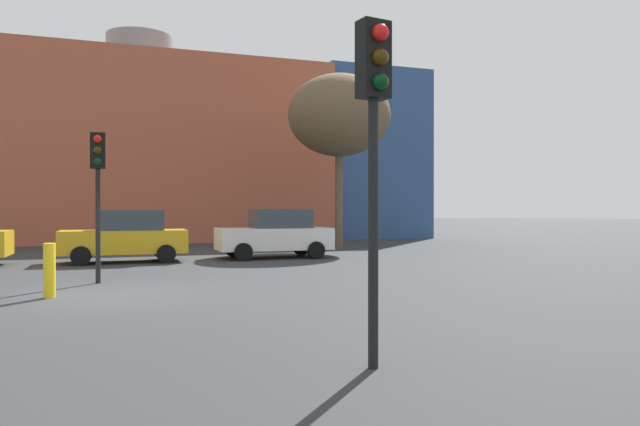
% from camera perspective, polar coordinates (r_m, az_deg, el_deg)
% --- Properties ---
extents(ground_plane, '(200.00, 200.00, 0.00)m').
position_cam_1_polar(ground_plane, '(13.40, -20.54, -7.63)').
color(ground_plane, '#2D3033').
extents(building_backdrop, '(36.00, 10.79, 12.64)m').
position_cam_1_polar(building_backdrop, '(37.94, -17.30, 5.70)').
color(building_backdrop, '#B2563D').
rests_on(building_backdrop, ground_plane).
extents(parked_car_2, '(4.25, 2.08, 1.84)m').
position_cam_1_polar(parked_car_2, '(21.55, -18.53, -2.18)').
color(parked_car_2, gold).
rests_on(parked_car_2, ground_plane).
extents(parked_car_3, '(4.31, 2.11, 1.87)m').
position_cam_1_polar(parked_car_3, '(22.30, -4.39, -2.05)').
color(parked_car_3, white).
rests_on(parked_car_3, ground_plane).
extents(traffic_light_near_right, '(0.39, 0.39, 4.04)m').
position_cam_1_polar(traffic_light_near_right, '(6.84, 5.37, 9.75)').
color(traffic_light_near_right, black).
rests_on(traffic_light_near_right, ground_plane).
extents(traffic_light_island, '(0.37, 0.36, 3.78)m').
position_cam_1_polar(traffic_light_island, '(15.59, -21.02, 3.74)').
color(traffic_light_island, black).
rests_on(traffic_light_island, ground_plane).
extents(bare_tree_0, '(4.94, 4.94, 8.38)m').
position_cam_1_polar(bare_tree_0, '(28.27, 1.89, 9.54)').
color(bare_tree_0, brown).
rests_on(bare_tree_0, ground_plane).
extents(bollard_yellow_1, '(0.24, 0.24, 1.15)m').
position_cam_1_polar(bollard_yellow_1, '(13.45, -25.08, -5.14)').
color(bollard_yellow_1, yellow).
rests_on(bollard_yellow_1, ground_plane).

